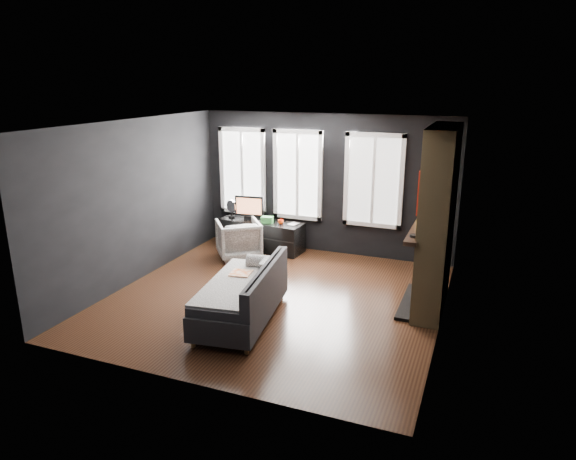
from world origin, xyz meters
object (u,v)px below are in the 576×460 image
at_px(book, 290,219).
at_px(media_console, 262,235).
at_px(mantel_vase, 424,213).
at_px(armchair, 239,237).
at_px(sofa, 241,293).
at_px(mug, 281,221).
at_px(monitor, 249,206).

bearing_deg(book, media_console, -178.88).
bearing_deg(mantel_vase, armchair, 171.73).
xyz_separation_m(sofa, mug, (-0.60, 2.94, 0.23)).
xyz_separation_m(armchair, mantel_vase, (3.47, -0.50, 0.93)).
height_order(armchair, monitor, monitor).
relative_size(media_console, book, 8.17).
bearing_deg(sofa, armchair, 109.59).
bearing_deg(mug, mantel_vase, -20.15).
distance_m(armchair, mantel_vase, 3.62).
bearing_deg(sofa, media_console, 101.17).
xyz_separation_m(armchair, book, (0.82, 0.60, 0.30)).
height_order(armchair, media_console, armchair).
xyz_separation_m(monitor, book, (0.89, -0.03, -0.17)).
bearing_deg(mug, armchair, -141.45).
bearing_deg(monitor, mug, -15.17).
bearing_deg(mug, media_console, 171.35).
bearing_deg(media_console, mug, -3.35).
xyz_separation_m(sofa, media_console, (-1.05, 3.01, -0.13)).
relative_size(sofa, book, 9.30).
xyz_separation_m(media_console, mug, (0.44, -0.07, 0.35)).
height_order(media_console, mantel_vase, mantel_vase).
distance_m(media_console, mug, 0.57).
relative_size(armchair, book, 3.80).
relative_size(mug, mantel_vase, 0.53).
bearing_deg(sofa, book, 90.26).
bearing_deg(media_console, book, 6.41).
bearing_deg(armchair, sofa, 79.76).
distance_m(armchair, mug, 0.88).
bearing_deg(armchair, monitor, -121.89).
distance_m(book, mantel_vase, 2.94).
xyz_separation_m(book, mantel_vase, (2.64, -1.11, 0.64)).
distance_m(monitor, mantel_vase, 3.74).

